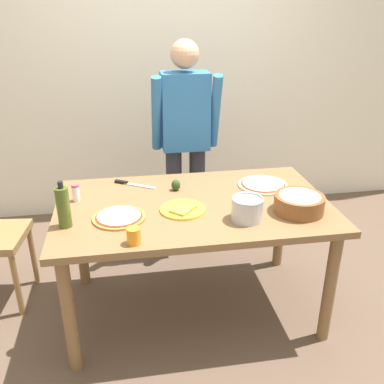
% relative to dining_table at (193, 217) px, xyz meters
% --- Properties ---
extents(ground, '(8.00, 8.00, 0.00)m').
position_rel_dining_table_xyz_m(ground, '(0.00, 0.00, -0.67)').
color(ground, brown).
extents(wall_back, '(5.60, 0.10, 2.60)m').
position_rel_dining_table_xyz_m(wall_back, '(0.00, 1.60, 0.63)').
color(wall_back, silver).
rests_on(wall_back, ground).
extents(dining_table, '(1.60, 0.96, 0.76)m').
position_rel_dining_table_xyz_m(dining_table, '(0.00, 0.00, 0.00)').
color(dining_table, brown).
rests_on(dining_table, ground).
extents(person_cook, '(0.49, 0.25, 1.62)m').
position_rel_dining_table_xyz_m(person_cook, '(0.07, 0.76, 0.27)').
color(person_cook, '#2D2D38').
rests_on(person_cook, ground).
extents(pizza_raw_on_board, '(0.32, 0.32, 0.02)m').
position_rel_dining_table_xyz_m(pizza_raw_on_board, '(0.48, 0.18, 0.10)').
color(pizza_raw_on_board, beige).
rests_on(pizza_raw_on_board, dining_table).
extents(pizza_cooked_on_tray, '(0.29, 0.29, 0.02)m').
position_rel_dining_table_xyz_m(pizza_cooked_on_tray, '(-0.43, -0.13, 0.10)').
color(pizza_cooked_on_tray, '#C67A33').
rests_on(pizza_cooked_on_tray, dining_table).
extents(plate_with_slice, '(0.26, 0.26, 0.02)m').
position_rel_dining_table_xyz_m(plate_with_slice, '(-0.08, -0.09, 0.10)').
color(plate_with_slice, gold).
rests_on(plate_with_slice, dining_table).
extents(popcorn_bowl, '(0.28, 0.28, 0.11)m').
position_rel_dining_table_xyz_m(popcorn_bowl, '(0.57, -0.20, 0.15)').
color(popcorn_bowl, brown).
rests_on(popcorn_bowl, dining_table).
extents(olive_oil_bottle, '(0.07, 0.07, 0.26)m').
position_rel_dining_table_xyz_m(olive_oil_bottle, '(-0.71, -0.17, 0.20)').
color(olive_oil_bottle, '#47561E').
rests_on(olive_oil_bottle, dining_table).
extents(steel_pot, '(0.17, 0.17, 0.13)m').
position_rel_dining_table_xyz_m(steel_pot, '(0.25, -0.25, 0.16)').
color(steel_pot, '#B7B7BC').
rests_on(steel_pot, dining_table).
extents(cup_orange, '(0.07, 0.07, 0.08)m').
position_rel_dining_table_xyz_m(cup_orange, '(-0.36, -0.40, 0.13)').
color(cup_orange, orange).
rests_on(cup_orange, dining_table).
extents(salt_shaker, '(0.04, 0.04, 0.11)m').
position_rel_dining_table_xyz_m(salt_shaker, '(-0.68, 0.15, 0.14)').
color(salt_shaker, white).
rests_on(salt_shaker, dining_table).
extents(chef_knife, '(0.26, 0.17, 0.02)m').
position_rel_dining_table_xyz_m(chef_knife, '(-0.36, 0.34, 0.10)').
color(chef_knife, silver).
rests_on(chef_knife, dining_table).
extents(avocado, '(0.06, 0.06, 0.07)m').
position_rel_dining_table_xyz_m(avocado, '(-0.08, 0.21, 0.13)').
color(avocado, '#2D4219').
rests_on(avocado, dining_table).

